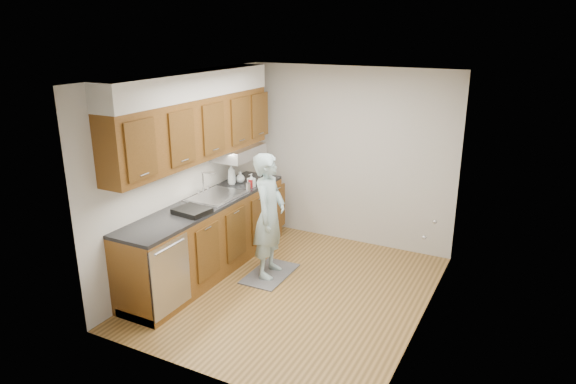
# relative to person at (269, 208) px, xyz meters

# --- Properties ---
(floor) EXTENTS (3.50, 3.50, 0.00)m
(floor) POSITION_rel_person_xyz_m (0.45, -0.24, -0.90)
(floor) COLOR olive
(floor) RESTS_ON ground
(ceiling) EXTENTS (3.50, 3.50, 0.00)m
(ceiling) POSITION_rel_person_xyz_m (0.45, -0.24, 1.60)
(ceiling) COLOR white
(ceiling) RESTS_ON wall_left
(wall_left) EXTENTS (0.02, 3.50, 2.50)m
(wall_left) POSITION_rel_person_xyz_m (-1.05, -0.24, 0.35)
(wall_left) COLOR #BAB7AF
(wall_left) RESTS_ON floor
(wall_right) EXTENTS (0.02, 3.50, 2.50)m
(wall_right) POSITION_rel_person_xyz_m (1.95, -0.24, 0.35)
(wall_right) COLOR #BAB7AF
(wall_right) RESTS_ON floor
(wall_back) EXTENTS (3.00, 0.02, 2.50)m
(wall_back) POSITION_rel_person_xyz_m (0.45, 1.51, 0.35)
(wall_back) COLOR #BAB7AF
(wall_back) RESTS_ON floor
(counter) EXTENTS (0.64, 2.80, 1.30)m
(counter) POSITION_rel_person_xyz_m (-0.75, -0.24, -0.41)
(counter) COLOR brown
(counter) RESTS_ON floor
(upper_cabinets) EXTENTS (0.47, 2.80, 1.21)m
(upper_cabinets) POSITION_rel_person_xyz_m (-0.88, -0.20, 1.05)
(upper_cabinets) COLOR brown
(upper_cabinets) RESTS_ON wall_left
(closet_door) EXTENTS (0.02, 1.22, 2.05)m
(closet_door) POSITION_rel_person_xyz_m (1.94, 0.06, 0.13)
(closet_door) COLOR white
(closet_door) RESTS_ON wall_right
(floor_mat) EXTENTS (0.48, 0.81, 0.02)m
(floor_mat) POSITION_rel_person_xyz_m (0.00, 0.00, -0.89)
(floor_mat) COLOR slate
(floor_mat) RESTS_ON floor
(person) EXTENTS (0.51, 0.68, 1.77)m
(person) POSITION_rel_person_xyz_m (0.00, 0.00, 0.00)
(person) COLOR #98B6B9
(person) RESTS_ON floor_mat
(soap_bottle_a) EXTENTS (0.14, 0.14, 0.29)m
(soap_bottle_a) POSITION_rel_person_xyz_m (-0.87, 0.50, 0.19)
(soap_bottle_a) COLOR white
(soap_bottle_a) RESTS_ON counter
(soap_bottle_b) EXTENTS (0.10, 0.10, 0.19)m
(soap_bottle_b) POSITION_rel_person_xyz_m (-0.56, 0.51, 0.13)
(soap_bottle_b) COLOR white
(soap_bottle_b) RESTS_ON counter
(soap_bottle_c) EXTENTS (0.17, 0.17, 0.16)m
(soap_bottle_c) POSITION_rel_person_xyz_m (-0.81, 0.63, 0.12)
(soap_bottle_c) COLOR white
(soap_bottle_c) RESTS_ON counter
(soda_can) EXTENTS (0.06, 0.06, 0.11)m
(soda_can) POSITION_rel_person_xyz_m (-0.55, 0.47, 0.10)
(soda_can) COLOR #AC1D21
(soda_can) RESTS_ON counter
(steel_can) EXTENTS (0.08, 0.08, 0.11)m
(steel_can) POSITION_rel_person_xyz_m (-0.50, 0.34, 0.10)
(steel_can) COLOR #A5A5AA
(steel_can) RESTS_ON counter
(dish_rack) EXTENTS (0.41, 0.36, 0.06)m
(dish_rack) POSITION_rel_person_xyz_m (-0.64, -0.68, 0.07)
(dish_rack) COLOR black
(dish_rack) RESTS_ON counter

